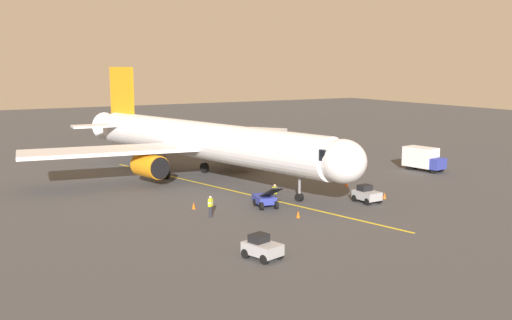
# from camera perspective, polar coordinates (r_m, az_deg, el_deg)

# --- Properties ---
(ground_plane) EXTENTS (220.00, 220.00, 0.00)m
(ground_plane) POSITION_cam_1_polar(r_m,az_deg,el_deg) (62.48, -5.78, -1.71)
(ground_plane) COLOR #424244
(apron_lead_in_line) EXTENTS (9.63, 38.94, 0.01)m
(apron_lead_in_line) POSITION_cam_1_polar(r_m,az_deg,el_deg) (56.11, -2.57, -2.92)
(apron_lead_in_line) COLOR yellow
(apron_lead_in_line) RESTS_ON ground
(airplane) EXTENTS (33.83, 39.90, 11.50)m
(airplane) POSITION_cam_1_polar(r_m,az_deg,el_deg) (60.98, -5.37, 1.84)
(airplane) COLOR white
(airplane) RESTS_ON ground
(ground_crew_marshaller) EXTENTS (0.47, 0.44, 1.71)m
(ground_crew_marshaller) POSITION_cam_1_polar(r_m,az_deg,el_deg) (46.19, -4.43, -4.48)
(ground_crew_marshaller) COLOR #23232D
(ground_crew_marshaller) RESTS_ON ground
(ground_crew_wing_walker) EXTENTS (0.47, 0.39, 1.71)m
(ground_crew_wing_walker) POSITION_cam_1_polar(r_m,az_deg,el_deg) (50.47, 1.82, -3.27)
(ground_crew_wing_walker) COLOR #23232D
(ground_crew_wing_walker) RESTS_ON ground
(ground_crew_loader) EXTENTS (0.47, 0.43, 1.71)m
(ground_crew_loader) POSITION_cam_1_polar(r_m,az_deg,el_deg) (66.53, -9.38, -0.34)
(ground_crew_loader) COLOR #23232D
(ground_crew_loader) RESTS_ON ground
(box_truck_near_nose) EXTENTS (2.71, 4.87, 2.62)m
(box_truck_near_nose) POSITION_cam_1_polar(r_m,az_deg,el_deg) (68.63, 15.91, 0.14)
(box_truck_near_nose) COLOR #2D3899
(box_truck_near_nose) RESTS_ON ground
(tug_portside) EXTENTS (2.09, 2.62, 1.50)m
(tug_portside) POSITION_cam_1_polar(r_m,az_deg,el_deg) (36.55, 0.57, -8.46)
(tug_portside) COLOR #9E9EA3
(tug_portside) RESTS_ON ground
(tug_starboard_side) EXTENTS (1.64, 2.36, 1.50)m
(tug_starboard_side) POSITION_cam_1_polar(r_m,az_deg,el_deg) (51.91, 10.65, -3.29)
(tug_starboard_side) COLOR #9E9EA3
(tug_starboard_side) RESTS_ON ground
(belt_loader_rear_apron) EXTENTS (2.07, 4.72, 2.32)m
(belt_loader_rear_apron) POSITION_cam_1_polar(r_m,az_deg,el_deg) (49.32, 0.92, -3.77)
(belt_loader_rear_apron) COLOR #2D3899
(belt_loader_rear_apron) RESTS_ON ground
(safety_cone_nose_left) EXTENTS (0.32, 0.32, 0.55)m
(safety_cone_nose_left) POSITION_cam_1_polar(r_m,az_deg,el_deg) (49.10, -6.05, -4.41)
(safety_cone_nose_left) COLOR #F2590F
(safety_cone_nose_left) RESTS_ON ground
(safety_cone_nose_right) EXTENTS (0.32, 0.32, 0.55)m
(safety_cone_nose_right) POSITION_cam_1_polar(r_m,az_deg,el_deg) (58.22, 8.75, -2.30)
(safety_cone_nose_right) COLOR #F2590F
(safety_cone_nose_right) RESTS_ON ground
(safety_cone_wing_port) EXTENTS (0.32, 0.32, 0.55)m
(safety_cone_wing_port) POSITION_cam_1_polar(r_m,az_deg,el_deg) (46.20, 4.10, -5.25)
(safety_cone_wing_port) COLOR #F2590F
(safety_cone_wing_port) RESTS_ON ground
(safety_cone_wing_starboard) EXTENTS (0.32, 0.32, 0.55)m
(safety_cone_wing_starboard) POSITION_cam_1_polar(r_m,az_deg,el_deg) (53.73, 12.33, -3.38)
(safety_cone_wing_starboard) COLOR #F2590F
(safety_cone_wing_starboard) RESTS_ON ground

